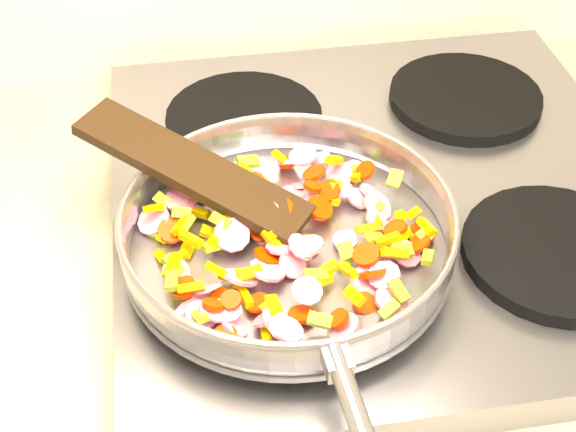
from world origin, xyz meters
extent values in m
cube|color=#939399|center=(-0.70, 1.67, 0.92)|extent=(0.60, 0.60, 0.04)
cylinder|color=black|center=(-0.84, 1.52, 0.95)|extent=(0.19, 0.19, 0.02)
cylinder|color=black|center=(-0.56, 1.52, 0.95)|extent=(0.19, 0.19, 0.02)
cylinder|color=black|center=(-0.84, 1.81, 0.95)|extent=(0.19, 0.19, 0.02)
cylinder|color=black|center=(-0.56, 1.81, 0.95)|extent=(0.19, 0.19, 0.02)
cylinder|color=#9E9EA5|center=(-0.83, 1.57, 0.96)|extent=(0.32, 0.32, 0.01)
torus|color=#9E9EA5|center=(-0.83, 1.57, 0.98)|extent=(0.36, 0.36, 0.04)
torus|color=#9E9EA5|center=(-0.83, 1.57, 1.00)|extent=(0.33, 0.33, 0.01)
cube|color=#9E9EA5|center=(-0.82, 1.39, 0.99)|extent=(0.02, 0.03, 0.02)
cube|color=#E0AC00|center=(-0.86, 1.60, 0.98)|extent=(0.03, 0.02, 0.02)
cube|color=#8AB01C|center=(-0.70, 1.55, 0.97)|extent=(0.02, 0.02, 0.01)
cube|color=#8AB01C|center=(-0.85, 1.69, 0.97)|extent=(0.03, 0.02, 0.01)
cylinder|color=red|center=(-0.81, 1.56, 0.97)|extent=(0.04, 0.04, 0.02)
cube|color=#E0AC00|center=(-0.70, 1.57, 0.98)|extent=(0.02, 0.02, 0.02)
cube|color=#8AB01C|center=(-0.87, 1.67, 0.97)|extent=(0.02, 0.02, 0.01)
cube|color=#E0AC00|center=(-0.88, 1.64, 0.98)|extent=(0.02, 0.01, 0.02)
cube|color=#8AB01C|center=(-0.69, 1.54, 0.98)|extent=(0.02, 0.02, 0.02)
cube|color=#E0AC00|center=(-0.76, 1.66, 0.99)|extent=(0.02, 0.02, 0.02)
cube|color=#E0AC00|center=(-0.89, 1.52, 0.97)|extent=(0.02, 0.02, 0.01)
cube|color=#E0AC00|center=(-0.90, 1.57, 0.98)|extent=(0.02, 0.03, 0.02)
cylinder|color=#CF144F|center=(-0.85, 1.59, 0.98)|extent=(0.04, 0.04, 0.03)
cube|color=#E0AC00|center=(-0.90, 1.52, 0.98)|extent=(0.02, 0.02, 0.01)
cube|color=#8AB01C|center=(-0.82, 1.61, 0.98)|extent=(0.02, 0.02, 0.02)
cylinder|color=#CF144F|center=(-0.73, 1.58, 0.97)|extent=(0.04, 0.04, 0.02)
cube|color=#8AB01C|center=(-0.96, 1.60, 0.97)|extent=(0.02, 0.02, 0.01)
cube|color=#E0AC00|center=(-0.73, 1.54, 0.98)|extent=(0.03, 0.01, 0.01)
cylinder|color=red|center=(-0.83, 1.61, 0.98)|extent=(0.03, 0.03, 0.02)
cube|color=#E0AC00|center=(-0.84, 1.56, 0.98)|extent=(0.02, 0.02, 0.01)
cylinder|color=#CF144F|center=(-0.88, 1.57, 0.98)|extent=(0.04, 0.04, 0.03)
cylinder|color=#CF144F|center=(-0.82, 1.60, 0.97)|extent=(0.04, 0.04, 0.02)
cube|color=#E0AC00|center=(-0.86, 1.47, 0.99)|extent=(0.01, 0.03, 0.01)
cube|color=#8AB01C|center=(-0.75, 1.46, 0.97)|extent=(0.02, 0.02, 0.01)
cylinder|color=#CF144F|center=(-0.86, 1.46, 0.98)|extent=(0.03, 0.04, 0.02)
cube|color=#8AB01C|center=(-0.74, 1.55, 0.98)|extent=(0.02, 0.02, 0.02)
cylinder|color=#CF144F|center=(-0.93, 1.48, 0.97)|extent=(0.05, 0.05, 0.02)
cube|color=#8AB01C|center=(-0.85, 1.61, 0.98)|extent=(0.02, 0.02, 0.01)
cylinder|color=red|center=(-0.90, 1.50, 0.97)|extent=(0.03, 0.02, 0.02)
cube|color=#8AB01C|center=(-0.70, 1.51, 0.98)|extent=(0.02, 0.02, 0.01)
cylinder|color=#CF144F|center=(-0.86, 1.46, 0.98)|extent=(0.03, 0.03, 0.03)
cylinder|color=#CF144F|center=(-0.83, 1.53, 0.97)|extent=(0.03, 0.04, 0.03)
cube|color=#E0AC00|center=(-0.92, 1.50, 0.99)|extent=(0.02, 0.01, 0.01)
cylinder|color=red|center=(-0.91, 1.48, 0.98)|extent=(0.03, 0.03, 0.02)
cylinder|color=#CF144F|center=(-0.77, 1.56, 0.97)|extent=(0.03, 0.03, 0.01)
cylinder|color=#CF144F|center=(-0.92, 1.48, 0.97)|extent=(0.03, 0.03, 0.02)
cube|color=#E0AC00|center=(-0.94, 1.54, 0.98)|extent=(0.02, 0.03, 0.02)
cube|color=#8AB01C|center=(-0.85, 1.58, 0.98)|extent=(0.02, 0.02, 0.01)
cylinder|color=red|center=(-0.83, 1.59, 0.98)|extent=(0.03, 0.03, 0.02)
cylinder|color=#CF144F|center=(-0.85, 1.44, 0.98)|extent=(0.04, 0.04, 0.02)
cube|color=#8AB01C|center=(-0.89, 1.58, 0.99)|extent=(0.02, 0.02, 0.01)
cylinder|color=red|center=(-0.94, 1.59, 0.97)|extent=(0.03, 0.03, 0.02)
cylinder|color=#CF144F|center=(-0.76, 1.63, 0.98)|extent=(0.04, 0.04, 0.02)
cube|color=#E0AC00|center=(-0.74, 1.65, 0.97)|extent=(0.02, 0.02, 0.02)
cylinder|color=#CF144F|center=(-0.74, 1.66, 0.96)|extent=(0.03, 0.03, 0.02)
cube|color=#E0AC00|center=(-0.95, 1.61, 0.99)|extent=(0.02, 0.02, 0.02)
cylinder|color=#CF144F|center=(-0.79, 1.68, 0.98)|extent=(0.04, 0.04, 0.01)
cylinder|color=red|center=(-0.90, 1.68, 0.98)|extent=(0.02, 0.03, 0.02)
cylinder|color=red|center=(-0.93, 1.51, 0.98)|extent=(0.03, 0.03, 0.01)
cube|color=#8AB01C|center=(-0.85, 1.62, 0.97)|extent=(0.02, 0.02, 0.01)
cube|color=#8AB01C|center=(-0.72, 1.52, 0.98)|extent=(0.02, 0.02, 0.01)
cylinder|color=red|center=(-0.79, 1.62, 0.98)|extent=(0.03, 0.03, 0.01)
cube|color=#E0AC00|center=(-0.69, 1.55, 0.98)|extent=(0.02, 0.03, 0.01)
cube|color=#E0AC00|center=(-0.80, 1.51, 0.98)|extent=(0.02, 0.01, 0.02)
cube|color=#E0AC00|center=(-0.84, 1.56, 0.98)|extent=(0.02, 0.02, 0.02)
cylinder|color=#CF144F|center=(-0.84, 1.55, 0.98)|extent=(0.04, 0.04, 0.01)
cube|color=#8AB01C|center=(-0.93, 1.61, 0.98)|extent=(0.02, 0.01, 0.02)
cube|color=#8AB01C|center=(-0.81, 1.50, 0.98)|extent=(0.02, 0.01, 0.01)
cylinder|color=red|center=(-0.72, 1.55, 0.97)|extent=(0.03, 0.04, 0.03)
cylinder|color=red|center=(-0.85, 1.54, 0.97)|extent=(0.03, 0.03, 0.02)
cylinder|color=red|center=(-0.79, 1.60, 0.98)|extent=(0.04, 0.04, 0.02)
cube|color=#E0AC00|center=(-0.93, 1.59, 0.98)|extent=(0.02, 0.03, 0.01)
cube|color=#E0AC00|center=(-0.90, 1.59, 0.97)|extent=(0.02, 0.02, 0.01)
cube|color=#8AB01C|center=(-0.92, 1.47, 0.98)|extent=(0.02, 0.02, 0.01)
cube|color=#E0AC00|center=(-0.87, 1.60, 0.97)|extent=(0.01, 0.03, 0.02)
cylinder|color=#CF144F|center=(-0.82, 1.48, 0.98)|extent=(0.04, 0.04, 0.01)
cylinder|color=#CF144F|center=(-0.95, 1.61, 0.97)|extent=(0.05, 0.05, 0.02)
cube|color=#E0AC00|center=(-0.88, 1.52, 0.97)|extent=(0.01, 0.02, 0.01)
cylinder|color=red|center=(-0.78, 1.62, 0.98)|extent=(0.03, 0.02, 0.02)
cylinder|color=#CF144F|center=(-0.82, 1.54, 0.98)|extent=(0.03, 0.03, 0.02)
cylinder|color=#CF144F|center=(-0.89, 1.58, 0.97)|extent=(0.03, 0.03, 0.02)
cylinder|color=red|center=(-0.87, 1.60, 0.98)|extent=(0.04, 0.04, 0.02)
cube|color=#E0AC00|center=(-0.87, 1.52, 0.98)|extent=(0.03, 0.02, 0.01)
cylinder|color=red|center=(-0.76, 1.50, 0.97)|extent=(0.04, 0.03, 0.03)
cylinder|color=red|center=(-0.90, 1.46, 0.97)|extent=(0.03, 0.03, 0.01)
cube|color=#E0AC00|center=(-0.92, 1.57, 0.97)|extent=(0.02, 0.03, 0.01)
cube|color=#E0AC00|center=(-0.86, 1.63, 0.97)|extent=(0.03, 0.02, 0.02)
cylinder|color=red|center=(-0.80, 1.45, 0.98)|extent=(0.02, 0.02, 0.02)
cube|color=#E0AC00|center=(-0.73, 1.52, 0.98)|extent=(0.03, 0.01, 0.02)
cube|color=#E0AC00|center=(-0.81, 1.50, 0.97)|extent=(0.02, 0.02, 0.02)
cube|color=#E0AC00|center=(-0.78, 1.47, 0.98)|extent=(0.02, 0.02, 0.01)
cube|color=#8AB01C|center=(-0.94, 1.63, 0.98)|extent=(0.02, 0.02, 0.01)
cylinder|color=red|center=(-0.83, 1.47, 0.97)|extent=(0.03, 0.03, 0.01)
cube|color=#8AB01C|center=(-0.82, 1.45, 0.98)|extent=(0.02, 0.02, 0.01)
cube|color=#8AB01C|center=(-0.92, 1.59, 0.98)|extent=(0.02, 0.02, 0.01)
cube|color=#E0AC00|center=(-0.88, 1.50, 0.97)|extent=(0.01, 0.03, 0.01)
cylinder|color=red|center=(-0.77, 1.48, 0.96)|extent=(0.03, 0.03, 0.01)
cylinder|color=#CF144F|center=(-0.88, 1.52, 0.97)|extent=(0.04, 0.04, 0.03)
cylinder|color=#CF144F|center=(-0.75, 1.50, 0.97)|extent=(0.04, 0.04, 0.02)
cylinder|color=red|center=(-0.76, 1.52, 0.98)|extent=(0.03, 0.03, 0.01)
cylinder|color=#CF144F|center=(-0.73, 1.62, 0.97)|extent=(0.03, 0.03, 0.02)
cylinder|color=#CF144F|center=(-0.93, 1.63, 0.98)|extent=(0.04, 0.04, 0.01)
cube|color=#8AB01C|center=(-0.92, 1.63, 0.97)|extent=(0.02, 0.03, 0.01)
cube|color=#8AB01C|center=(-0.77, 1.54, 0.97)|extent=(0.02, 0.02, 0.02)
cube|color=#8AB01C|center=(-0.84, 1.63, 0.97)|extent=(0.02, 0.02, 0.02)
cylinder|color=#CF144F|center=(-0.81, 1.54, 0.98)|extent=(0.04, 0.04, 0.01)
cylinder|color=#CF144F|center=(-0.92, 1.64, 0.98)|extent=(0.03, 0.03, 0.03)
cube|color=#E0AC00|center=(-0.91, 1.61, 0.97)|extent=(0.02, 0.02, 0.01)
cylinder|color=red|center=(-0.69, 1.55, 0.97)|extent=(0.03, 0.04, 0.02)
cube|color=#8AB01C|center=(-0.94, 1.55, 0.97)|extent=(0.02, 0.02, 0.02)
cube|color=#E0AC00|center=(-0.73, 1.55, 0.97)|extent=(0.01, 0.02, 0.02)
cube|color=#8AB01C|center=(-0.77, 1.62, 0.99)|extent=(0.02, 0.02, 0.01)
cylinder|color=red|center=(-0.90, 1.66, 0.97)|extent=(0.02, 0.02, 0.01)
cylinder|color=#CF144F|center=(-0.80, 1.63, 0.97)|extent=(0.04, 0.05, 0.03)
cylinder|color=red|center=(-0.86, 1.64, 0.97)|extent=(0.03, 0.03, 0.02)
cube|color=#8AB01C|center=(-0.94, 1.51, 0.99)|extent=(0.01, 0.02, 0.01)
cube|color=#E0AC00|center=(-0.85, 1.67, 0.98)|extent=(0.03, 0.02, 0.02)
cube|color=#E0AC00|center=(-0.95, 1.56, 0.97)|extent=(0.02, 0.02, 0.01)
cylinder|color=red|center=(-0.89, 1.48, 0.98)|extent=(0.02, 0.02, 0.01)
cylinder|color=red|center=(-0.72, 1.55, 0.98)|extent=(0.03, 0.03, 0.02)
cylinder|color=#CF144F|center=(-0.89, 1.47, 0.97)|extent=(0.04, 0.04, 0.03)
cube|color=#8AB01C|center=(-0.73, 1.67, 0.97)|extent=(0.02, 0.02, 0.01)
cylinder|color=#CF144F|center=(-0.80, 1.64, 0.97)|extent=(0.03, 0.03, 0.02)
cylinder|color=red|center=(-0.87, 1.49, 0.97)|extent=(0.03, 0.03, 0.01)
cube|color=#E0AC00|center=(-0.89, 1.65, 0.97)|extent=(0.02, 0.02, 0.01)
cylinder|color=red|center=(-0.72, 1.54, 0.97)|extent=(0.02, 0.02, 0.01)
cube|color=#E0AC00|center=(-0.77, 1.61, 0.98)|extent=(0.01, 0.02, 0.01)
cylinder|color=#CF144F|center=(-0.75, 1.47, 0.97)|extent=(0.05, 0.05, 0.02)
cylinder|color=#CF144F|center=(-0.76, 1.50, 0.97)|extent=(0.04, 0.04, 0.02)
cylinder|color=#CF144F|center=(-0.72, 1.52, 0.97)|extent=(0.04, 0.04, 0.01)
cylinder|color=#CF144F|center=(-0.73, 1.60, 0.97)|extent=(0.04, 0.04, 0.03)
cylinder|color=red|center=(-0.85, 1.58, 0.97)|extent=(0.03, 0.02, 0.02)
cube|color=#8AB01C|center=(-0.78, 1.53, 0.97)|extent=(0.02, 0.02, 0.02)
cylinder|color=#CF144F|center=(-0.80, 1.44, 0.98)|extent=(0.04, 0.04, 0.02)
cube|color=#8AB01C|center=(-0.84, 1.63, 0.97)|extent=(0.02, 0.02, 0.02)
cube|color=#8AB01C|center=(-0.70, 1.62, 0.98)|extent=(0.02, 0.02, 0.01)
cylinder|color=#CF144F|center=(-0.91, 1.48, 0.98)|extent=(0.03, 0.03, 0.02)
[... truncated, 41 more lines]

